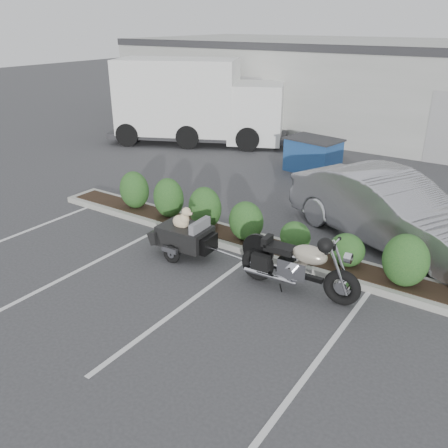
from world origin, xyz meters
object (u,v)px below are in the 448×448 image
Objects in this scene: motorcycle at (298,266)px; pet_trailer at (184,235)px; delivery_truck at (198,103)px; sedan at (387,208)px; dumpster at (313,155)px.

motorcycle is 2.79m from pet_trailer.
motorcycle reaches higher than pet_trailer.
delivery_truck is (-8.99, 8.78, 1.08)m from motorcycle.
pet_trailer is at bearing 176.85° from motorcycle.
dumpster is at bearing 65.66° from sedan.
motorcycle is at bearing -69.28° from delivery_truck.
motorcycle is at bearing -167.87° from sedan.
motorcycle is 3.36m from sedan.
motorcycle is 0.49× the size of sedan.
sedan is (0.69, 3.27, 0.26)m from motorcycle.
sedan reaches higher than pet_trailer.
delivery_truck reaches higher than motorcycle.
sedan is at bearing 40.39° from pet_trailer.
sedan is 2.54× the size of dumpster.
sedan is 0.65× the size of delivery_truck.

